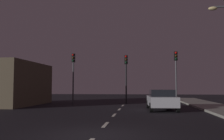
{
  "coord_description": "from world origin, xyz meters",
  "views": [
    {
      "loc": [
        1.56,
        -8.62,
        1.72
      ],
      "look_at": [
        -0.88,
        13.06,
        3.18
      ],
      "focal_mm": 39.74,
      "sensor_mm": 36.0,
      "label": 1
    }
  ],
  "objects": [
    {
      "name": "ground_plane",
      "position": [
        0.0,
        7.0,
        0.0
      ],
      "size": [
        80.0,
        80.0,
        0.0
      ],
      "primitive_type": "plane",
      "color": "black"
    },
    {
      "name": "lane_stripe_second",
      "position": [
        0.0,
        2.6,
        0.0
      ],
      "size": [
        0.16,
        1.6,
        0.01
      ],
      "primitive_type": "cube",
      "color": "silver",
      "rests_on": "ground_plane"
    },
    {
      "name": "lane_stripe_third",
      "position": [
        0.0,
        6.4,
        0.0
      ],
      "size": [
        0.16,
        1.6,
        0.01
      ],
      "primitive_type": "cube",
      "color": "silver",
      "rests_on": "ground_plane"
    },
    {
      "name": "lane_stripe_fourth",
      "position": [
        0.0,
        10.2,
        0.0
      ],
      "size": [
        0.16,
        1.6,
        0.01
      ],
      "primitive_type": "cube",
      "color": "silver",
      "rests_on": "ground_plane"
    },
    {
      "name": "lane_stripe_fifth",
      "position": [
        0.0,
        14.0,
        0.0
      ],
      "size": [
        0.16,
        1.6,
        0.01
      ],
      "primitive_type": "cube",
      "color": "silver",
      "rests_on": "ground_plane"
    },
    {
      "name": "traffic_signal_left",
      "position": [
        -5.19,
        15.95,
        3.56
      ],
      "size": [
        0.32,
        0.38,
        5.1
      ],
      "color": "#4C4C51",
      "rests_on": "ground_plane"
    },
    {
      "name": "traffic_signal_center",
      "position": [
        0.21,
        15.95,
        3.41
      ],
      "size": [
        0.32,
        0.38,
        4.86
      ],
      "color": "black",
      "rests_on": "ground_plane"
    },
    {
      "name": "traffic_signal_right",
      "position": [
        5.07,
        15.95,
        3.6
      ],
      "size": [
        0.32,
        0.38,
        5.15
      ],
      "color": "#4C4C51",
      "rests_on": "ground_plane"
    },
    {
      "name": "car_stopped_ahead",
      "position": [
        3.13,
        9.9,
        0.77
      ],
      "size": [
        2.11,
        4.34,
        1.5
      ],
      "color": "silver",
      "rests_on": "ground_plane"
    },
    {
      "name": "storefront_left",
      "position": [
        -10.42,
        13.41,
        1.98
      ],
      "size": [
        4.83,
        8.29,
        3.96
      ],
      "primitive_type": "cube",
      "color": "brown",
      "rests_on": "ground_plane"
    }
  ]
}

